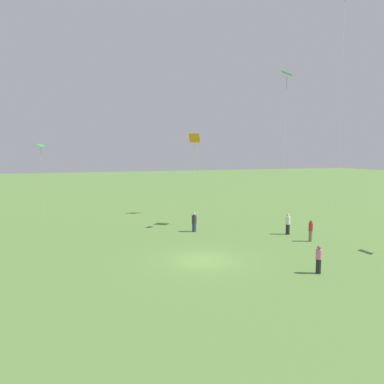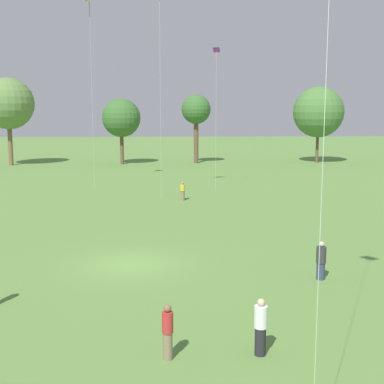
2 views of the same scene
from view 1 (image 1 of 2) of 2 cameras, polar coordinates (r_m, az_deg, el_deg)
ground_plane at (r=25.62m, az=1.85°, el=-10.33°), size 240.00×240.00×0.00m
person_0 at (r=32.08m, az=17.64°, el=-5.62°), size 0.48×0.48×1.77m
person_1 at (r=23.92m, az=18.74°, el=-9.73°), size 0.43×0.43×1.70m
person_2 at (r=34.29m, az=0.33°, el=-4.65°), size 0.47×0.47×1.76m
person_4 at (r=34.24m, az=14.39°, el=-4.76°), size 0.44×0.44×1.85m
kite_1 at (r=39.27m, az=22.27°, el=24.01°), size 1.05×1.06×21.61m
kite_2 at (r=43.85m, az=0.37°, el=7.98°), size 1.30×1.45×9.42m
kite_5 at (r=45.36m, az=-22.04°, el=6.26°), size 1.16×1.16×8.18m
kite_6 at (r=38.38m, az=14.24°, el=16.32°), size 1.47×1.47×14.95m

